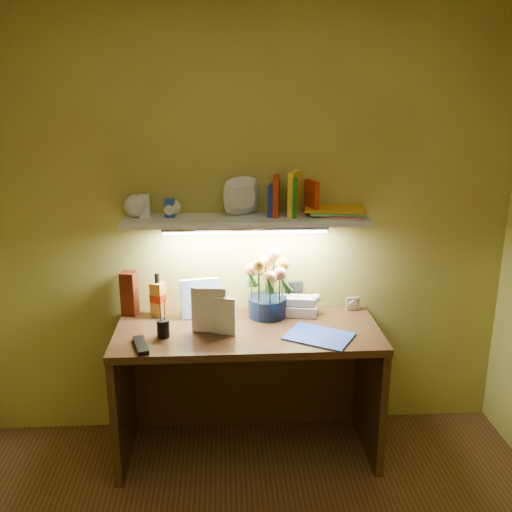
% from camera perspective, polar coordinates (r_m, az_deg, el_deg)
% --- Properties ---
extents(desk, '(1.40, 0.60, 0.75)m').
position_cam_1_polar(desk, '(3.22, -0.81, -13.37)').
color(desk, '#33210D').
rests_on(desk, ground).
extents(flower_bouquet, '(0.28, 0.28, 0.38)m').
position_cam_1_polar(flower_bouquet, '(3.14, 1.15, -2.77)').
color(flower_bouquet, '#0C1734').
rests_on(flower_bouquet, desk).
extents(telephone, '(0.22, 0.18, 0.12)m').
position_cam_1_polar(telephone, '(3.22, 4.31, -4.76)').
color(telephone, '#F4E5CC').
rests_on(telephone, desk).
extents(desk_clock, '(0.08, 0.04, 0.07)m').
position_cam_1_polar(desk_clock, '(3.33, 9.62, -4.71)').
color(desk_clock, silver).
rests_on(desk_clock, desk).
extents(whisky_bottle, '(0.09, 0.09, 0.25)m').
position_cam_1_polar(whisky_bottle, '(3.21, -9.79, -3.84)').
color(whisky_bottle, '#B97724').
rests_on(whisky_bottle, desk).
extents(whisky_box, '(0.10, 0.10, 0.25)m').
position_cam_1_polar(whisky_box, '(3.26, -12.55, -3.66)').
color(whisky_box, '#4E170A').
rests_on(whisky_box, desk).
extents(pen_cup, '(0.08, 0.08, 0.16)m').
position_cam_1_polar(pen_cup, '(2.96, -9.29, -6.59)').
color(pen_cup, black).
rests_on(pen_cup, desk).
extents(art_card, '(0.22, 0.08, 0.22)m').
position_cam_1_polar(art_card, '(3.17, -5.58, -4.21)').
color(art_card, white).
rests_on(art_card, desk).
extents(tv_remote, '(0.10, 0.20, 0.02)m').
position_cam_1_polar(tv_remote, '(2.89, -11.44, -8.74)').
color(tv_remote, black).
rests_on(tv_remote, desk).
extents(blue_folder, '(0.40, 0.37, 0.01)m').
position_cam_1_polar(blue_folder, '(2.96, 6.31, -7.99)').
color(blue_folder, '#284BB2').
rests_on(blue_folder, desk).
extents(desk_book_a, '(0.19, 0.06, 0.25)m').
position_cam_1_polar(desk_book_a, '(2.98, -6.49, -5.32)').
color(desk_book_a, silver).
rests_on(desk_book_a, desk).
extents(desk_book_b, '(0.14, 0.07, 0.20)m').
position_cam_1_polar(desk_book_b, '(2.98, -4.74, -5.81)').
color(desk_book_b, silver).
rests_on(desk_book_b, desk).
extents(wall_shelf, '(1.32, 0.31, 0.27)m').
position_cam_1_polar(wall_shelf, '(3.04, -0.38, 4.38)').
color(wall_shelf, silver).
rests_on(wall_shelf, ground).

